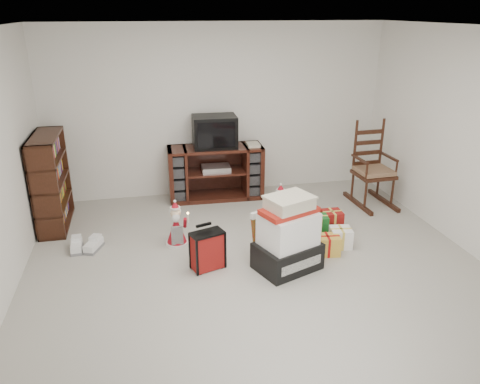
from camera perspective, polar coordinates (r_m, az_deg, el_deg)
name	(u,v)px	position (r m, az deg, el deg)	size (l,w,h in m)	color
room	(261,162)	(4.62, 2.56, 3.69)	(5.01, 5.01, 2.51)	#A6A098
tv_stand	(216,172)	(6.94, -2.98, 2.40)	(1.40, 0.54, 0.79)	#451C13
bookshelf	(51,183)	(6.44, -22.02, 1.02)	(0.33, 0.99, 1.21)	#3B1A10
rocking_chair	(371,175)	(7.00, 15.72, 2.04)	(0.54, 0.85, 1.25)	#3B1A10
gift_pile	(288,238)	(5.06, 5.87, -5.62)	(0.79, 0.68, 0.83)	black
red_suitcase	(208,250)	(5.10, -3.97, -7.12)	(0.37, 0.27, 0.51)	#9B2010
stocking	(261,236)	(5.24, 2.62, -5.33)	(0.28, 0.12, 0.59)	#0C721F
teddy_bear	(274,249)	(5.28, 4.15, -7.00)	(0.23, 0.20, 0.34)	brown
santa_figurine	(280,208)	(6.20, 4.90, -1.93)	(0.26, 0.25, 0.54)	#A6111F
mrs_claus_figurine	(176,228)	(5.64, -7.77, -4.38)	(0.28, 0.26, 0.57)	#A6111F
sneaker_pair	(85,246)	(5.83, -18.36, -6.26)	(0.38, 0.33, 0.11)	white
gift_cluster	(322,237)	(5.68, 9.91, -5.41)	(0.72, 1.00, 0.25)	#A71E13
crt_television	(215,132)	(6.77, -3.10, 7.37)	(0.64, 0.47, 0.45)	black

